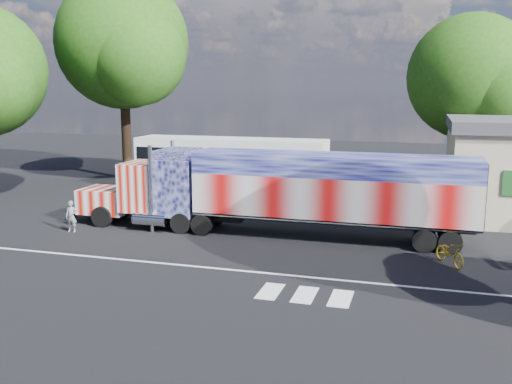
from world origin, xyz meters
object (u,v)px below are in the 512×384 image
(woman, at_px, (71,216))
(bicycle, at_px, (450,253))
(semi_truck, at_px, (281,190))
(coach_bus, at_px, (231,165))
(tree_nw_a, at_px, (124,43))
(tree_ne_a, at_px, (473,77))

(woman, relative_size, bicycle, 0.82)
(semi_truck, bearing_deg, coach_bus, 121.44)
(tree_nw_a, bearing_deg, semi_truck, -40.50)
(semi_truck, distance_m, woman, 10.08)
(woman, height_order, bicycle, woman)
(tree_ne_a, relative_size, tree_nw_a, 0.78)
(semi_truck, relative_size, bicycle, 10.55)
(bicycle, bearing_deg, woman, 148.11)
(coach_bus, relative_size, tree_nw_a, 0.84)
(woman, height_order, tree_ne_a, tree_ne_a)
(semi_truck, bearing_deg, tree_nw_a, 139.50)
(semi_truck, xyz_separation_m, tree_ne_a, (9.08, 14.57, 5.28))
(semi_truck, height_order, tree_ne_a, tree_ne_a)
(woman, height_order, tree_nw_a, tree_nw_a)
(coach_bus, distance_m, tree_nw_a, 12.77)
(bicycle, relative_size, tree_nw_a, 0.13)
(coach_bus, xyz_separation_m, woman, (-4.13, -11.44, -1.11))
(bicycle, height_order, tree_nw_a, tree_nw_a)
(semi_truck, relative_size, tree_ne_a, 1.70)
(tree_nw_a, bearing_deg, tree_ne_a, 4.51)
(semi_truck, height_order, bicycle, semi_truck)
(coach_bus, bearing_deg, semi_truck, -58.56)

